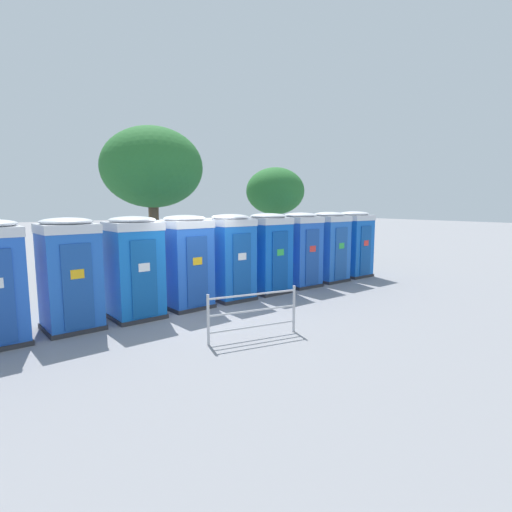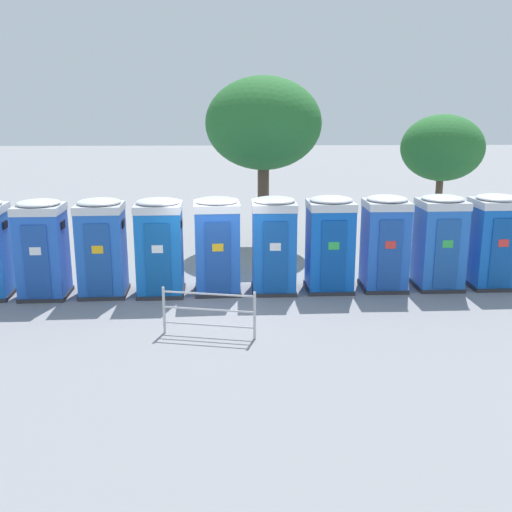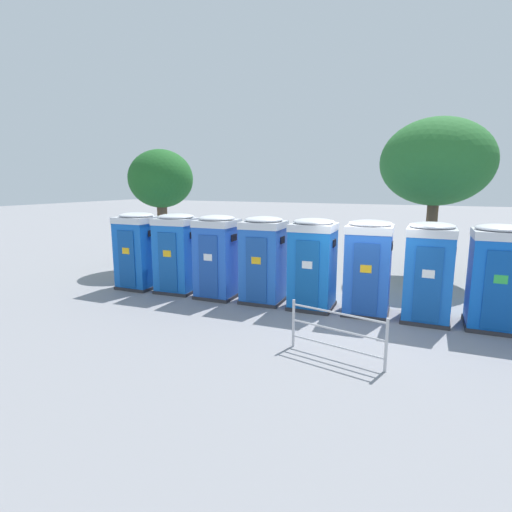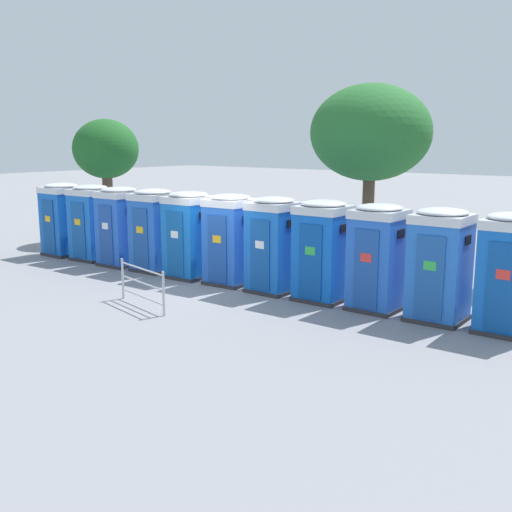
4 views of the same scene
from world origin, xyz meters
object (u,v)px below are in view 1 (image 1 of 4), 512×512
(portapotty_10, at_px, (353,244))
(event_barrier, at_px, (253,312))
(portapotty_5, at_px, (186,261))
(portapotty_7, at_px, (268,253))
(street_tree_2, at_px, (275,191))
(portapotty_8, at_px, (300,249))
(portapotty_3, at_px, (70,274))
(portapotty_6, at_px, (231,257))
(portapotty_9, at_px, (329,246))
(portapotty_4, at_px, (134,267))
(street_tree_0, at_px, (152,168))

(portapotty_10, relative_size, event_barrier, 1.26)
(portapotty_5, height_order, portapotty_10, same)
(portapotty_7, distance_m, street_tree_2, 7.06)
(portapotty_8, bearing_deg, street_tree_2, 58.23)
(portapotty_10, height_order, event_barrier, portapotty_10)
(portapotty_3, distance_m, street_tree_2, 11.90)
(portapotty_6, xyz_separation_m, portapotty_10, (5.96, 0.24, -0.00))
(portapotty_3, relative_size, portapotty_9, 1.00)
(street_tree_2, bearing_deg, portapotty_9, -107.68)
(portapotty_4, distance_m, portapotty_6, 2.98)
(portapotty_6, relative_size, portapotty_9, 1.00)
(portapotty_8, height_order, street_tree_2, street_tree_2)
(portapotty_6, height_order, street_tree_0, street_tree_0)
(portapotty_4, xyz_separation_m, event_barrier, (1.39, -3.04, -0.72))
(street_tree_0, relative_size, event_barrier, 2.88)
(portapotty_10, height_order, street_tree_2, street_tree_2)
(portapotty_7, relative_size, event_barrier, 1.26)
(portapotty_3, distance_m, portapotty_5, 2.98)
(portapotty_10, distance_m, street_tree_0, 8.41)
(portapotty_5, bearing_deg, event_barrier, -91.77)
(street_tree_2, height_order, event_barrier, street_tree_2)
(portapotty_6, height_order, portapotty_9, same)
(portapotty_4, bearing_deg, portapotty_5, 4.89)
(portapotty_4, bearing_deg, portapotty_10, 2.49)
(portapotty_4, xyz_separation_m, portapotty_8, (5.96, 0.28, 0.00))
(portapotty_5, distance_m, portapotty_9, 5.96)
(portapotty_3, xyz_separation_m, portapotty_8, (7.45, 0.28, 0.00))
(portapotty_9, distance_m, event_barrier, 6.96)
(portapotty_3, height_order, portapotty_5, same)
(portapotty_6, xyz_separation_m, street_tree_0, (-0.05, 5.35, 2.93))
(portapotty_8, xyz_separation_m, portapotty_9, (1.49, 0.04, -0.00))
(portapotty_9, bearing_deg, portapotty_10, 2.54)
(portapotty_3, height_order, street_tree_2, street_tree_2)
(portapotty_7, bearing_deg, street_tree_2, 47.69)
(portapotty_6, height_order, street_tree_2, street_tree_2)
(portapotty_4, relative_size, portapotty_7, 1.00)
(portapotty_3, distance_m, portapotty_8, 7.45)
(portapotty_7, bearing_deg, portapotty_5, -178.27)
(portapotty_4, relative_size, event_barrier, 1.26)
(portapotty_6, bearing_deg, portapotty_5, -179.07)
(portapotty_3, height_order, portapotty_6, same)
(portapotty_7, relative_size, portapotty_9, 1.00)
(portapotty_8, distance_m, street_tree_2, 6.16)
(street_tree_2, bearing_deg, portapotty_3, -153.65)
(portapotty_3, xyz_separation_m, street_tree_2, (10.49, 5.20, 2.13))
(street_tree_2, xyz_separation_m, event_barrier, (-7.61, -8.24, -2.84))
(portapotty_5, bearing_deg, portapotty_6, 0.93)
(portapotty_5, distance_m, event_barrier, 3.25)
(portapotty_4, distance_m, portapotty_9, 7.45)
(portapotty_5, relative_size, portapotty_7, 1.00)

